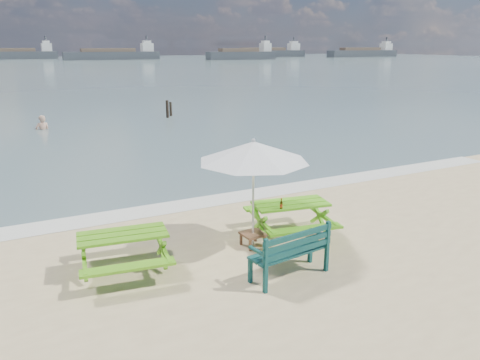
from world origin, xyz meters
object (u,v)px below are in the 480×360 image
patio_umbrella (254,152)px  beer_bottle (281,205)px  picnic_table_right (290,220)px  swimmer (43,134)px  picnic_table_left (124,253)px  park_bench (289,262)px  side_table (253,239)px

patio_umbrella → beer_bottle: (0.60, -0.13, -1.18)m
patio_umbrella → beer_bottle: patio_umbrella is taller
picnic_table_right → swimmer: (-3.64, 16.95, -0.60)m
beer_bottle → picnic_table_right: bearing=31.2°
picnic_table_left → park_bench: park_bench is taller
patio_umbrella → swimmer: size_ratio=1.30×
side_table → beer_bottle: 0.93m
picnic_table_right → picnic_table_left: bearing=-179.4°
picnic_table_right → swimmer: size_ratio=1.10×
picnic_table_right → side_table: picnic_table_right is taller
park_bench → side_table: park_bench is taller
side_table → beer_bottle: beer_bottle is taller
park_bench → beer_bottle: beer_bottle is taller
picnic_table_right → beer_bottle: beer_bottle is taller
picnic_table_left → beer_bottle: bearing=-3.5°
side_table → swimmer: swimmer is taller
side_table → swimmer: bearing=98.8°
patio_umbrella → swimmer: (-2.65, 17.06, -2.26)m
beer_bottle → patio_umbrella: bearing=167.8°
picnic_table_right → park_bench: 1.90m
picnic_table_left → patio_umbrella: bearing=-1.5°
picnic_table_left → picnic_table_right: size_ratio=0.96×
patio_umbrella → swimmer: 17.41m
patio_umbrella → beer_bottle: bearing=-12.2°
patio_umbrella → beer_bottle: 1.33m
picnic_table_left → swimmer: size_ratio=1.06×
side_table → patio_umbrella: size_ratio=0.20×
picnic_table_right → beer_bottle: bearing=-148.8°
side_table → patio_umbrella: patio_umbrella is taller
picnic_table_left → swimmer: 17.00m
picnic_table_right → side_table: size_ratio=4.23×
picnic_table_left → beer_bottle: 3.31m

